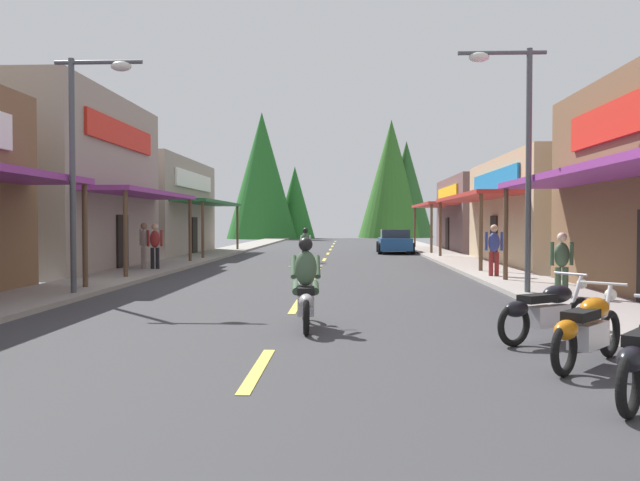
# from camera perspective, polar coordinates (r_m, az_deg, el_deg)

# --- Properties ---
(ground) EXTENTS (10.21, 88.35, 0.10)m
(ground) POSITION_cam_1_polar(r_m,az_deg,el_deg) (28.95, 0.22, -2.08)
(ground) COLOR #38383A
(sidewalk_left) EXTENTS (2.30, 88.35, 0.12)m
(sidewalk_left) POSITION_cam_1_polar(r_m,az_deg,el_deg) (29.84, -11.87, -1.79)
(sidewalk_left) COLOR gray
(sidewalk_left) RESTS_ON ground
(sidewalk_right) EXTENTS (2.30, 88.35, 0.12)m
(sidewalk_right) POSITION_cam_1_polar(r_m,az_deg,el_deg) (29.38, 12.52, -1.85)
(sidewalk_right) COLOR #9E9991
(sidewalk_right) RESTS_ON ground
(centerline_dashes) EXTENTS (0.16, 61.66, 0.01)m
(centerline_dashes) POSITION_cam_1_polar(r_m,az_deg,el_deg) (31.29, 0.39, -1.70)
(centerline_dashes) COLOR #E0C64C
(centerline_dashes) RESTS_ON ground
(storefront_left_middle) EXTENTS (8.44, 9.63, 6.56)m
(storefront_left_middle) POSITION_cam_1_polar(r_m,az_deg,el_deg) (26.72, -23.87, 4.61)
(storefront_left_middle) COLOR gray
(storefront_left_middle) RESTS_ON ground
(storefront_left_far) EXTENTS (10.34, 11.28, 5.26)m
(storefront_left_far) POSITION_cam_1_polar(r_m,az_deg,el_deg) (37.65, -17.38, 2.79)
(storefront_left_far) COLOR gray
(storefront_left_far) RESTS_ON ground
(storefront_right_middle) EXTENTS (10.69, 11.39, 4.55)m
(storefront_right_middle) POSITION_cam_1_polar(r_m,az_deg,el_deg) (29.76, 23.51, 2.38)
(storefront_right_middle) COLOR tan
(storefront_right_middle) RESTS_ON ground
(storefront_right_far) EXTENTS (8.39, 10.29, 4.59)m
(storefront_right_far) POSITION_cam_1_polar(r_m,az_deg,el_deg) (41.65, 15.67, 2.23)
(storefront_right_far) COLOR brown
(storefront_right_far) RESTS_ON ground
(streetlamp_left) EXTENTS (2.12, 0.30, 5.75)m
(streetlamp_left) POSITION_cam_1_polar(r_m,az_deg,el_deg) (16.62, -19.99, 8.31)
(streetlamp_left) COLOR #474C51
(streetlamp_left) RESTS_ON ground
(streetlamp_right) EXTENTS (2.12, 0.30, 6.03)m
(streetlamp_right) POSITION_cam_1_polar(r_m,az_deg,el_deg) (16.53, 16.88, 8.92)
(streetlamp_right) COLOR #474C51
(streetlamp_right) RESTS_ON ground
(motorcycle_parked_right_2) EXTENTS (1.47, 1.69, 1.04)m
(motorcycle_parked_right_2) POSITION_cam_1_polar(r_m,az_deg,el_deg) (8.87, 22.58, -7.18)
(motorcycle_parked_right_2) COLOR black
(motorcycle_parked_right_2) RESTS_ON ground
(motorcycle_parked_right_3) EXTENTS (1.84, 1.26, 1.04)m
(motorcycle_parked_right_3) POSITION_cam_1_polar(r_m,az_deg,el_deg) (10.47, 19.44, -5.82)
(motorcycle_parked_right_3) COLOR black
(motorcycle_parked_right_3) RESTS_ON ground
(rider_cruising_lead) EXTENTS (0.60, 2.14, 1.57)m
(rider_cruising_lead) POSITION_cam_1_polar(r_m,az_deg,el_deg) (11.10, -1.28, -4.44)
(rider_cruising_lead) COLOR black
(rider_cruising_lead) RESTS_ON ground
(rider_cruising_trailing) EXTENTS (0.60, 2.14, 1.57)m
(rider_cruising_trailing) POSITION_cam_1_polar(r_m,az_deg,el_deg) (29.21, -1.29, -0.66)
(rider_cruising_trailing) COLOR black
(rider_cruising_trailing) RESTS_ON ground
(pedestrian_by_shop) EXTENTS (0.57, 0.31, 1.78)m
(pedestrian_by_shop) POSITION_cam_1_polar(r_m,az_deg,el_deg) (24.32, -14.40, -0.27)
(pedestrian_by_shop) COLOR black
(pedestrian_by_shop) RESTS_ON ground
(pedestrian_browsing) EXTENTS (0.57, 0.29, 1.75)m
(pedestrian_browsing) POSITION_cam_1_polar(r_m,az_deg,el_deg) (21.17, 15.13, -0.60)
(pedestrian_browsing) COLOR maroon
(pedestrian_browsing) RESTS_ON ground
(pedestrian_waiting) EXTENTS (0.56, 0.33, 1.59)m
(pedestrian_waiting) POSITION_cam_1_polar(r_m,az_deg,el_deg) (15.73, 20.59, -1.79)
(pedestrian_waiting) COLOR #3F593F
(pedestrian_waiting) RESTS_ON ground
(pedestrian_strolling) EXTENTS (0.44, 0.44, 1.81)m
(pedestrian_strolling) POSITION_cam_1_polar(r_m,az_deg,el_deg) (24.71, -15.29, -0.21)
(pedestrian_strolling) COLOR #B2A599
(pedestrian_strolling) RESTS_ON ground
(parked_car_curbside) EXTENTS (2.11, 4.33, 1.40)m
(parked_car_curbside) POSITION_cam_1_polar(r_m,az_deg,el_deg) (38.11, 6.63, -0.09)
(parked_car_curbside) COLOR #1E4C8C
(parked_car_curbside) RESTS_ON ground
(treeline_backdrop) EXTENTS (23.48, 12.90, 13.93)m
(treeline_backdrop) POSITION_cam_1_polar(r_m,az_deg,el_deg) (74.30, 1.47, 5.10)
(treeline_backdrop) COLOR #216223
(treeline_backdrop) RESTS_ON ground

